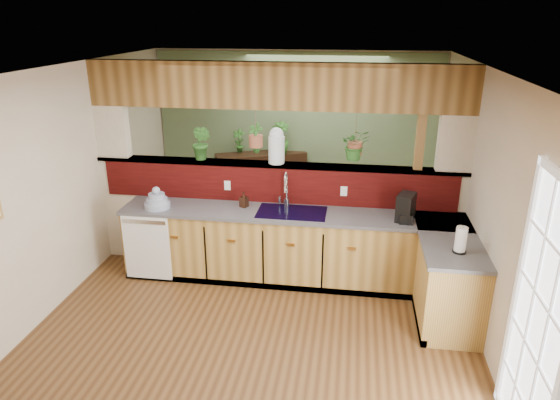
# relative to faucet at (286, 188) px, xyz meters

# --- Properties ---
(ground) EXTENTS (4.60, 7.00, 0.01)m
(ground) POSITION_rel_faucet_xyz_m (-0.16, -1.13, -1.14)
(ground) COLOR #513319
(ground) RESTS_ON ground
(ceiling) EXTENTS (4.60, 7.00, 0.01)m
(ceiling) POSITION_rel_faucet_xyz_m (-0.16, -1.13, 1.46)
(ceiling) COLOR brown
(ceiling) RESTS_ON ground
(wall_back) EXTENTS (4.60, 0.02, 2.60)m
(wall_back) POSITION_rel_faucet_xyz_m (-0.16, 2.37, 0.16)
(wall_back) COLOR beige
(wall_back) RESTS_ON ground
(wall_left) EXTENTS (0.02, 7.00, 2.60)m
(wall_left) POSITION_rel_faucet_xyz_m (-2.46, -1.13, 0.16)
(wall_left) COLOR beige
(wall_left) RESTS_ON ground
(wall_right) EXTENTS (0.02, 7.00, 2.60)m
(wall_right) POSITION_rel_faucet_xyz_m (2.14, -1.13, 0.16)
(wall_right) COLOR beige
(wall_right) RESTS_ON ground
(pass_through_partition) EXTENTS (4.60, 0.21, 2.60)m
(pass_through_partition) POSITION_rel_faucet_xyz_m (-0.13, 0.22, 0.05)
(pass_through_partition) COLOR beige
(pass_through_partition) RESTS_ON ground
(pass_through_ledge) EXTENTS (4.60, 0.21, 0.04)m
(pass_through_ledge) POSITION_rel_faucet_xyz_m (-0.16, 0.22, 0.23)
(pass_through_ledge) COLOR brown
(pass_through_ledge) RESTS_ON ground
(header_beam) EXTENTS (4.60, 0.15, 0.55)m
(header_beam) POSITION_rel_faucet_xyz_m (-0.16, 0.22, 1.18)
(header_beam) COLOR brown
(header_beam) RESTS_ON ground
(sage_backwall) EXTENTS (4.55, 0.02, 2.55)m
(sage_backwall) POSITION_rel_faucet_xyz_m (-0.16, 2.35, 0.16)
(sage_backwall) COLOR #5C744F
(sage_backwall) RESTS_ON ground
(countertop) EXTENTS (4.14, 1.52, 0.90)m
(countertop) POSITION_rel_faucet_xyz_m (0.68, -0.26, -0.70)
(countertop) COLOR olive
(countertop) RESTS_ON ground
(dishwasher) EXTENTS (0.58, 0.03, 0.82)m
(dishwasher) POSITION_rel_faucet_xyz_m (-1.64, -0.47, -0.69)
(dishwasher) COLOR white
(dishwasher) RESTS_ON ground
(navy_sink) EXTENTS (0.82, 0.50, 0.18)m
(navy_sink) POSITION_rel_faucet_xyz_m (0.09, -0.16, -0.32)
(navy_sink) COLOR black
(navy_sink) RESTS_ON countertop
(french_door) EXTENTS (0.06, 1.02, 2.16)m
(french_door) POSITION_rel_faucet_xyz_m (2.11, -2.43, -0.09)
(french_door) COLOR white
(french_door) RESTS_ON ground
(faucet) EXTENTS (0.20, 0.20, 0.45)m
(faucet) POSITION_rel_faucet_xyz_m (0.00, 0.00, 0.00)
(faucet) COLOR #B7B7B2
(faucet) RESTS_ON countertop
(dish_stack) EXTENTS (0.31, 0.31, 0.27)m
(dish_stack) POSITION_rel_faucet_xyz_m (-1.54, -0.26, -0.16)
(dish_stack) COLOR #8E9BB8
(dish_stack) RESTS_ON countertop
(soap_dispenser) EXTENTS (0.11, 0.11, 0.19)m
(soap_dispenser) POSITION_rel_faucet_xyz_m (-0.51, -0.07, -0.15)
(soap_dispenser) COLOR #371F14
(soap_dispenser) RESTS_ON countertop
(coffee_maker) EXTENTS (0.17, 0.28, 0.32)m
(coffee_maker) POSITION_rel_faucet_xyz_m (1.40, -0.22, -0.10)
(coffee_maker) COLOR black
(coffee_maker) RESTS_ON countertop
(paper_towel) EXTENTS (0.13, 0.13, 0.29)m
(paper_towel) POSITION_rel_faucet_xyz_m (1.87, -0.97, -0.11)
(paper_towel) COLOR black
(paper_towel) RESTS_ON countertop
(glass_jar) EXTENTS (0.20, 0.20, 0.44)m
(glass_jar) POSITION_rel_faucet_xyz_m (-0.15, 0.22, 0.47)
(glass_jar) COLOR silver
(glass_jar) RESTS_ON pass_through_ledge
(ledge_plant_left) EXTENTS (0.30, 0.28, 0.44)m
(ledge_plant_left) POSITION_rel_faucet_xyz_m (-1.09, 0.22, 0.47)
(ledge_plant_left) COLOR #26571E
(ledge_plant_left) RESTS_ON pass_through_ledge
(hanging_plant_a) EXTENTS (0.22, 0.18, 0.48)m
(hanging_plant_a) POSITION_rel_faucet_xyz_m (-0.40, 0.22, 0.67)
(hanging_plant_a) COLOR brown
(hanging_plant_a) RESTS_ON header_beam
(hanging_plant_b) EXTENTS (0.37, 0.34, 0.51)m
(hanging_plant_b) POSITION_rel_faucet_xyz_m (0.80, 0.22, 0.67)
(hanging_plant_b) COLOR brown
(hanging_plant_b) RESTS_ON header_beam
(shelving_console) EXTENTS (1.50, 0.95, 0.98)m
(shelving_console) POSITION_rel_faucet_xyz_m (-0.71, 2.12, -0.64)
(shelving_console) COLOR black
(shelving_console) RESTS_ON ground
(shelf_plant_a) EXTENTS (0.22, 0.16, 0.39)m
(shelf_plant_a) POSITION_rel_faucet_xyz_m (-1.06, 2.12, 0.04)
(shelf_plant_a) COLOR #26571E
(shelf_plant_a) RESTS_ON shelving_console
(shelf_plant_b) EXTENTS (0.30, 0.30, 0.52)m
(shelf_plant_b) POSITION_rel_faucet_xyz_m (-0.39, 2.12, 0.11)
(shelf_plant_b) COLOR #26571E
(shelf_plant_b) RESTS_ON shelving_console
(floor_plant) EXTENTS (0.86, 0.80, 0.80)m
(floor_plant) POSITION_rel_faucet_xyz_m (0.29, 1.57, -0.74)
(floor_plant) COLOR #26571E
(floor_plant) RESTS_ON ground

